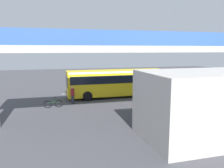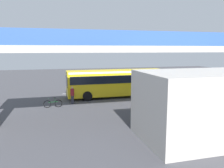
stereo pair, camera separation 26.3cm
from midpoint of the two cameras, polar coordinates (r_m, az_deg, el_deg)
ground at (r=28.00m, az=1.92°, el=-2.69°), size 80.00×80.00×0.00m
city_bus at (r=26.46m, az=0.87°, el=0.78°), size 11.54×2.85×3.15m
parked_van at (r=29.31m, az=23.29°, el=-0.54°), size 4.80×2.17×2.05m
bicycle_green at (r=22.49m, az=-14.94°, el=-4.85°), size 1.77×0.44×0.96m
pedestrian at (r=23.53m, az=-10.25°, el=-2.82°), size 0.38×0.38×1.79m
traffic_sign at (r=33.17m, az=10.79°, el=2.25°), size 0.08×0.60×2.80m
lane_dash_leftmost at (r=32.33m, az=10.87°, el=-1.29°), size 2.00×0.20×0.01m
lane_dash_left at (r=30.77m, az=4.18°, el=-1.66°), size 2.00×0.20×0.01m
lane_dash_centre at (r=29.67m, az=-3.11°, el=-2.04°), size 2.00×0.20×0.01m
lane_dash_right at (r=29.08m, az=-10.83°, el=-2.41°), size 2.00×0.20×0.01m
pedestrian_overpass at (r=18.96m, az=10.40°, el=7.32°), size 26.78×2.60×6.91m
station_building at (r=15.68m, az=23.70°, el=-4.69°), size 9.00×5.04×4.20m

